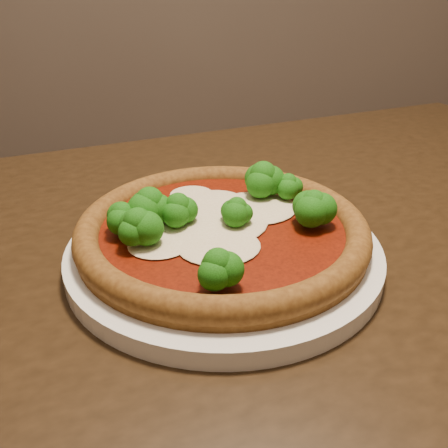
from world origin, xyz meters
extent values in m
cube|color=black|center=(0.06, -0.25, 0.73)|extent=(1.30, 1.03, 0.04)
cylinder|color=black|center=(0.48, 0.21, 0.35)|extent=(0.06, 0.06, 0.71)
cylinder|color=white|center=(-0.01, -0.27, 0.76)|extent=(0.30, 0.30, 0.02)
cylinder|color=brown|center=(-0.01, -0.26, 0.77)|extent=(0.28, 0.28, 0.01)
torus|color=brown|center=(-0.01, -0.26, 0.78)|extent=(0.29, 0.29, 0.03)
cylinder|color=#671404|center=(-0.01, -0.26, 0.78)|extent=(0.24, 0.24, 0.00)
ellipsoid|color=#F1E3BF|center=(-0.04, -0.19, 0.78)|extent=(0.05, 0.04, 0.00)
ellipsoid|color=#F1E3BF|center=(-0.02, -0.30, 0.78)|extent=(0.08, 0.07, 0.01)
ellipsoid|color=#F1E3BF|center=(-0.01, -0.21, 0.78)|extent=(0.07, 0.06, 0.01)
ellipsoid|color=#F1E3BF|center=(0.03, -0.23, 0.78)|extent=(0.09, 0.08, 0.01)
ellipsoid|color=#F1E3BF|center=(-0.05, -0.25, 0.78)|extent=(0.07, 0.06, 0.01)
ellipsoid|color=#F1E3BF|center=(-0.02, -0.26, 0.78)|extent=(0.11, 0.10, 0.01)
ellipsoid|color=#F1E3BF|center=(-0.07, -0.30, 0.78)|extent=(0.06, 0.05, 0.00)
ellipsoid|color=#228114|center=(-0.11, -0.27, 0.80)|extent=(0.04, 0.04, 0.03)
ellipsoid|color=#228114|center=(0.07, -0.21, 0.80)|extent=(0.03, 0.03, 0.03)
ellipsoid|color=#228114|center=(-0.05, -0.26, 0.80)|extent=(0.04, 0.04, 0.03)
ellipsoid|color=#228114|center=(0.08, -0.28, 0.81)|extent=(0.04, 0.04, 0.04)
ellipsoid|color=#228114|center=(-0.08, -0.26, 0.81)|extent=(0.05, 0.05, 0.04)
ellipsoid|color=#228114|center=(-0.03, -0.37, 0.80)|extent=(0.04, 0.04, 0.04)
ellipsoid|color=#228114|center=(0.00, -0.27, 0.80)|extent=(0.04, 0.04, 0.03)
ellipsoid|color=#228114|center=(0.04, -0.21, 0.81)|extent=(0.05, 0.05, 0.04)
ellipsoid|color=#228114|center=(-0.09, -0.29, 0.81)|extent=(0.04, 0.04, 0.04)
camera|label=1|loc=(-0.07, -0.69, 1.01)|focal=40.00mm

